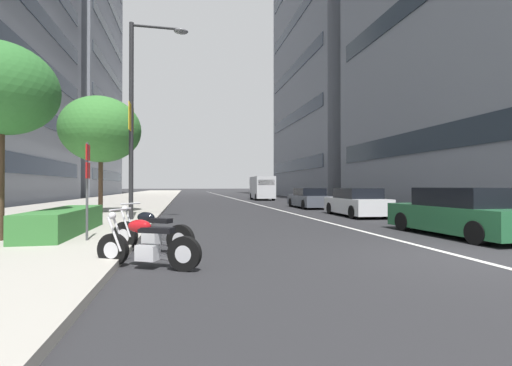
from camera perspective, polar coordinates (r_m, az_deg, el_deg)
ground_plane at (r=8.53m, az=32.01°, el=-10.59°), size 400.00×400.00×0.00m
sidewalk_right_plaza at (r=36.62m, az=-21.22°, el=-2.72°), size 160.00×9.82×0.15m
lane_centre_stripe at (r=41.52m, az=-3.59°, el=-2.59°), size 110.00×0.16×0.01m
motorcycle_nearest_camera at (r=6.71m, az=-17.56°, el=-9.86°), size 1.05×1.92×1.09m
motorcycle_far_end_row at (r=8.23m, az=-16.89°, el=-8.01°), size 1.40×1.90×1.11m
car_far_down_avenue at (r=12.08m, az=30.40°, el=-4.33°), size 4.45×1.96×1.46m
car_lead_in_lane at (r=18.10m, az=16.18°, el=-3.16°), size 4.38×1.99×1.39m
car_approaching_light at (r=24.10m, az=8.65°, el=-2.57°), size 4.54×1.89×1.37m
delivery_van_ahead at (r=37.72m, az=1.00°, el=-0.75°), size 5.18×2.21×2.53m
parking_sign_by_curb at (r=9.63m, az=-26.02°, el=0.59°), size 0.32×0.06×2.45m
street_lamp_with_banners at (r=15.36m, az=-18.58°, el=12.48°), size 1.26×2.37×8.06m
clipped_hedge_bed at (r=11.40m, az=-29.02°, el=-5.52°), size 4.39×1.10×0.69m
street_tree_near_plaza_corner at (r=11.01m, az=-36.55°, el=12.26°), size 2.70×2.70×4.94m
street_tree_by_lamp_post at (r=19.63m, az=-24.18°, el=8.01°), size 3.96×3.96×5.94m
office_tower_mid_left at (r=57.28m, az=15.43°, el=26.10°), size 22.75×17.23×54.29m
office_tower_far_right_block at (r=66.21m, az=-32.44°, el=15.58°), size 23.34×21.49×39.55m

